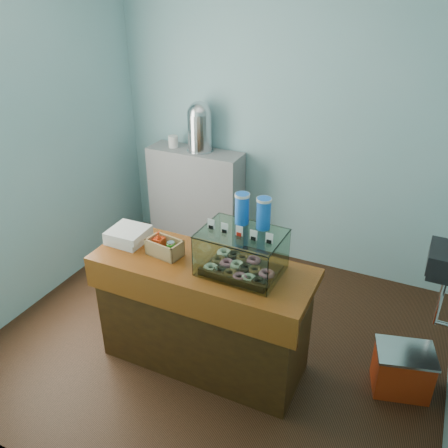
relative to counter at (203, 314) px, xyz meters
The scene contains 9 objects.
ground 0.52m from the counter, 90.00° to the left, with size 3.50×3.50×0.00m, color black.
room_shell 1.27m from the counter, 84.37° to the left, with size 3.54×3.04×2.82m.
counter is the anchor object (origin of this frame).
back_shelf 1.82m from the counter, 119.76° to the left, with size 1.00×0.32×1.10m, color gray.
display_case 0.67m from the counter, 11.48° to the left, with size 0.56×0.42×0.52m.
condiment_crate 0.59m from the counter, behind, with size 0.27×0.19×0.17m.
pastry_boxes 0.81m from the counter, behind, with size 0.29×0.29×0.11m.
coffee_urn 2.01m from the counter, 117.98° to the left, with size 0.27×0.27×0.50m.
red_cooler 1.50m from the counter, 13.95° to the left, with size 0.47×0.40×0.36m.
Camera 1 is at (1.34, -2.72, 2.71)m, focal length 38.00 mm.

